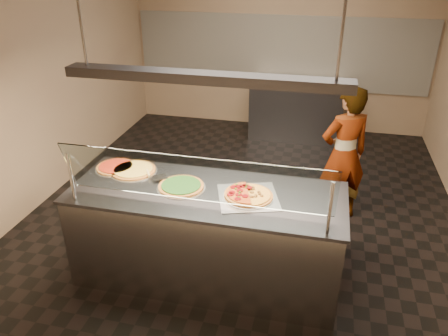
% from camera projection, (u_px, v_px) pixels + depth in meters
% --- Properties ---
extents(ground, '(5.00, 6.00, 0.02)m').
position_uv_depth(ground, '(244.00, 211.00, 5.32)').
color(ground, black).
rests_on(ground, ground).
extents(wall_back, '(5.00, 0.02, 3.00)m').
position_uv_depth(wall_back, '(280.00, 40.00, 7.26)').
color(wall_back, '#9F8667').
rests_on(wall_back, ground).
extents(wall_front, '(5.00, 0.02, 3.00)m').
position_uv_depth(wall_front, '(127.00, 273.00, 2.02)').
color(wall_front, '#9F8667').
rests_on(wall_front, ground).
extents(wall_left, '(0.02, 6.00, 3.00)m').
position_uv_depth(wall_left, '(38.00, 76.00, 5.16)').
color(wall_left, '#9F8667').
rests_on(wall_left, ground).
extents(tile_band, '(4.90, 0.02, 1.20)m').
position_uv_depth(tile_band, '(279.00, 52.00, 7.32)').
color(tile_band, silver).
rests_on(tile_band, wall_back).
extents(serving_counter, '(2.44, 0.94, 0.93)m').
position_uv_depth(serving_counter, '(207.00, 235.00, 4.06)').
color(serving_counter, '#B7B7BC').
rests_on(serving_counter, ground).
extents(sneeze_guard, '(2.20, 0.18, 0.54)m').
position_uv_depth(sneeze_guard, '(194.00, 180.00, 3.42)').
color(sneeze_guard, '#B7B7BC').
rests_on(sneeze_guard, serving_counter).
extents(perforated_tray, '(0.63, 0.63, 0.01)m').
position_uv_depth(perforated_tray, '(248.00, 197.00, 3.76)').
color(perforated_tray, silver).
rests_on(perforated_tray, serving_counter).
extents(half_pizza_pepperoni, '(0.32, 0.46, 0.05)m').
position_uv_depth(half_pizza_pepperoni, '(237.00, 192.00, 3.77)').
color(half_pizza_pepperoni, brown).
rests_on(half_pizza_pepperoni, perforated_tray).
extents(half_pizza_sausage, '(0.32, 0.46, 0.04)m').
position_uv_depth(half_pizza_sausage, '(259.00, 196.00, 3.73)').
color(half_pizza_sausage, brown).
rests_on(half_pizza_sausage, perforated_tray).
extents(pizza_spinach, '(0.44, 0.44, 0.03)m').
position_uv_depth(pizza_spinach, '(181.00, 186.00, 3.91)').
color(pizza_spinach, silver).
rests_on(pizza_spinach, serving_counter).
extents(pizza_cheese, '(0.45, 0.45, 0.03)m').
position_uv_depth(pizza_cheese, '(134.00, 170.00, 4.20)').
color(pizza_cheese, silver).
rests_on(pizza_cheese, serving_counter).
extents(pizza_tomato, '(0.40, 0.40, 0.03)m').
position_uv_depth(pizza_tomato, '(116.00, 167.00, 4.26)').
color(pizza_tomato, silver).
rests_on(pizza_tomato, serving_counter).
extents(pizza_spatula, '(0.27, 0.19, 0.02)m').
position_uv_depth(pizza_spatula, '(153.00, 174.00, 4.08)').
color(pizza_spatula, '#B7B7BC').
rests_on(pizza_spatula, pizza_spinach).
extents(prep_table, '(1.52, 0.74, 0.93)m').
position_uv_depth(prep_table, '(296.00, 109.00, 7.24)').
color(prep_table, '#404046').
rests_on(prep_table, ground).
extents(worker, '(0.69, 0.61, 1.59)m').
position_uv_depth(worker, '(344.00, 155.00, 4.86)').
color(worker, '#26222A').
rests_on(worker, ground).
extents(heat_lamp_housing, '(2.30, 0.18, 0.08)m').
position_uv_depth(heat_lamp_housing, '(204.00, 78.00, 3.39)').
color(heat_lamp_housing, '#404046').
rests_on(heat_lamp_housing, ceiling).
extents(lamp_rod_left, '(0.02, 0.02, 1.01)m').
position_uv_depth(lamp_rod_left, '(78.00, 0.00, 3.36)').
color(lamp_rod_left, '#B7B7BC').
rests_on(lamp_rod_left, ceiling).
extents(lamp_rod_right, '(0.02, 0.02, 1.01)m').
position_uv_depth(lamp_rod_right, '(345.00, 7.00, 2.94)').
color(lamp_rod_right, '#B7B7BC').
rests_on(lamp_rod_right, ceiling).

